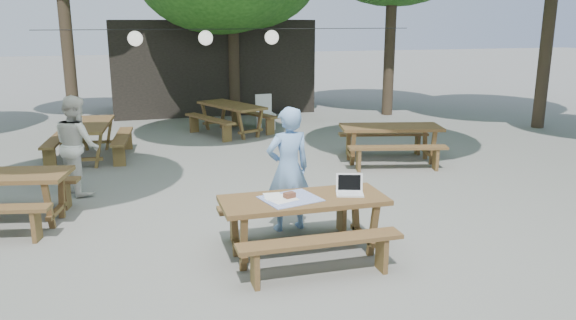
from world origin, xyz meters
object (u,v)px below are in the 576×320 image
(second_person, at_px, (77,145))
(woman, at_px, (288,169))
(plastic_chair, at_px, (266,119))
(main_picnic_table, at_px, (303,226))

(second_person, bearing_deg, woman, -157.15)
(second_person, relative_size, plastic_chair, 1.82)
(second_person, xyz_separation_m, plastic_chair, (4.29, 4.60, -0.56))
(plastic_chair, bearing_deg, main_picnic_table, -103.34)
(main_picnic_table, relative_size, second_person, 1.22)
(main_picnic_table, relative_size, plastic_chair, 2.22)
(main_picnic_table, xyz_separation_m, second_person, (-2.84, 3.49, 0.43))
(woman, bearing_deg, main_picnic_table, 78.55)
(main_picnic_table, bearing_deg, woman, 85.84)
(woman, bearing_deg, second_person, -48.63)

